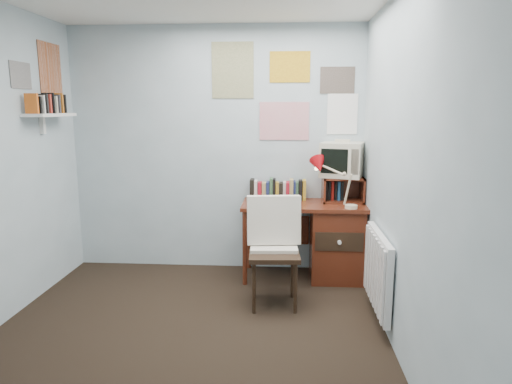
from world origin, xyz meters
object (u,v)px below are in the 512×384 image
Objects in this scene: desk at (330,239)px; tv_riser at (343,189)px; wall_shelf at (50,115)px; desk_lamp at (352,186)px; crt_tv at (342,158)px; radiator at (378,271)px; desk_chair at (274,255)px.

desk is 0.51m from tv_riser.
tv_riser is 2.83m from wall_shelf.
wall_shelf reaches higher than desk_lamp.
desk is 3.07× the size of crt_tv.
radiator is (0.13, -0.73, -0.55)m from desk_lamp.
desk_chair is 1.14× the size of radiator.
crt_tv is (0.10, 0.13, 0.79)m from desk.
radiator is at bearing -20.07° from desk_chair.
wall_shelf reaches higher than radiator.
desk_chair is 1.46× the size of wall_shelf.
tv_riser is (0.12, 0.11, 0.48)m from desk.
desk is 0.81m from crt_tv.
desk_chair is at bearing -128.21° from desk.
crt_tv is 2.76m from wall_shelf.
crt_tv is 0.49× the size of radiator.
desk_lamp is (0.16, -0.20, 0.57)m from desk.
desk is at bearing 144.67° from desk_lamp.
tv_riser reaches higher than desk.
desk_chair is 2.15× the size of desk_lamp.
desk is 0.97m from radiator.
wall_shelf is at bearing -169.68° from tv_riser.
desk is 2.85× the size of desk_lamp.
desk_lamp is (0.70, 0.49, 0.52)m from desk_chair.
wall_shelf is (-2.68, -0.51, 0.43)m from crt_tv.
radiator is 1.29× the size of wall_shelf.
desk_chair is at bearing -112.53° from crt_tv.
desk is at bearing 8.40° from wall_shelf.
tv_riser reaches higher than desk_chair.
crt_tv is at bearing 10.79° from wall_shelf.
radiator is 3.15m from wall_shelf.
tv_riser is at bearing 10.32° from wall_shelf.
desk_lamp is at bearing -50.73° from desk.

